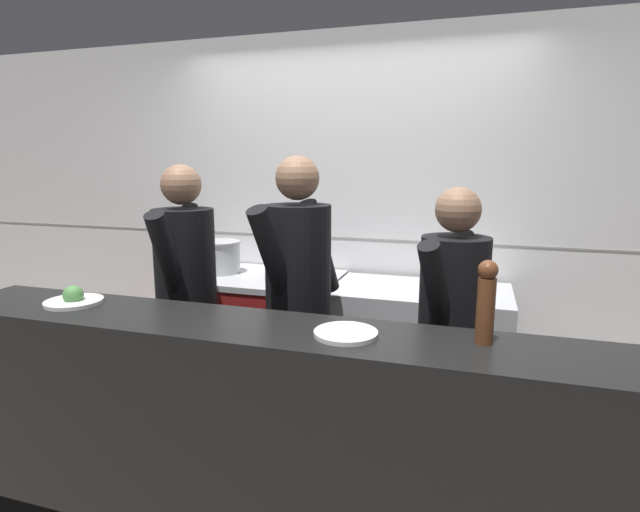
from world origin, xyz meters
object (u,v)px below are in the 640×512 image
(stock_pot, at_px, (221,256))
(plated_dish_main, at_px, (74,299))
(oven_range, at_px, (261,337))
(chef_sous, at_px, (298,301))
(plated_dish_appetiser, at_px, (346,333))
(pepper_mill, at_px, (486,300))
(sauce_pot, at_px, (291,262))
(chef_head_cook, at_px, (187,296))
(chef_line, at_px, (452,334))

(stock_pot, distance_m, plated_dish_main, 1.29)
(oven_range, distance_m, chef_sous, 1.01)
(plated_dish_appetiser, bearing_deg, oven_range, 126.26)
(pepper_mill, xyz_separation_m, chef_sous, (-0.94, 0.55, -0.23))
(pepper_mill, relative_size, chef_sous, 0.18)
(plated_dish_main, xyz_separation_m, plated_dish_appetiser, (1.36, -0.04, -0.01))
(plated_dish_main, bearing_deg, sauce_pot, 62.66)
(plated_dish_main, relative_size, chef_sous, 0.15)
(plated_dish_main, xyz_separation_m, chef_sous, (0.94, 0.59, -0.09))
(oven_range, relative_size, chef_head_cook, 0.66)
(plated_dish_appetiser, distance_m, pepper_mill, 0.55)
(stock_pot, height_order, pepper_mill, pepper_mill)
(plated_dish_main, xyz_separation_m, chef_line, (1.75, 0.52, -0.17))
(plated_dish_appetiser, bearing_deg, stock_pot, 133.76)
(sauce_pot, distance_m, plated_dish_appetiser, 1.47)
(stock_pot, bearing_deg, oven_range, -1.36)
(pepper_mill, height_order, chef_head_cook, chef_head_cook)
(stock_pot, height_order, plated_dish_appetiser, stock_pot)
(oven_range, xyz_separation_m, stock_pot, (-0.30, 0.01, 0.58))
(chef_head_cook, distance_m, chef_line, 1.48)
(plated_dish_main, distance_m, chef_head_cook, 0.63)
(plated_dish_main, relative_size, pepper_mill, 0.84)
(chef_sous, distance_m, chef_line, 0.82)
(pepper_mill, bearing_deg, chef_head_cook, 161.93)
(chef_head_cook, bearing_deg, plated_dish_main, -122.70)
(stock_pot, xyz_separation_m, chef_head_cook, (0.17, -0.72, -0.09))
(oven_range, distance_m, stock_pot, 0.65)
(plated_dish_main, height_order, pepper_mill, pepper_mill)
(stock_pot, xyz_separation_m, pepper_mill, (1.78, -1.25, 0.16))
(oven_range, bearing_deg, stock_pot, 178.64)
(sauce_pot, bearing_deg, oven_range, 173.60)
(chef_sous, bearing_deg, chef_line, 10.82)
(chef_line, bearing_deg, stock_pot, 175.00)
(stock_pot, xyz_separation_m, plated_dish_main, (-0.10, -1.28, 0.02))
(chef_head_cook, bearing_deg, pepper_mill, -25.64)
(chef_sous, bearing_deg, stock_pot, 156.04)
(plated_dish_main, bearing_deg, stock_pot, 85.75)
(oven_range, bearing_deg, pepper_mill, -39.97)
(plated_dish_main, relative_size, chef_line, 0.17)
(pepper_mill, distance_m, chef_sous, 1.12)
(oven_range, height_order, plated_dish_appetiser, plated_dish_appetiser)
(stock_pot, bearing_deg, sauce_pot, -3.64)
(sauce_pot, relative_size, plated_dish_appetiser, 1.31)
(oven_range, relative_size, stock_pot, 3.87)
(oven_range, distance_m, chef_line, 1.60)
(pepper_mill, distance_m, chef_line, 0.59)
(stock_pot, xyz_separation_m, chef_line, (1.65, -0.76, -0.15))
(chef_head_cook, xyz_separation_m, chef_line, (1.48, -0.04, -0.06))
(stock_pot, height_order, chef_line, chef_line)
(plated_dish_main, distance_m, chef_sous, 1.11)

